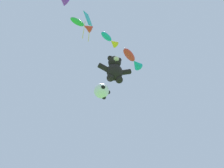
{
  "coord_description": "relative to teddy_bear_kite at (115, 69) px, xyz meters",
  "views": [
    {
      "loc": [
        -0.83,
        -4.04,
        1.28
      ],
      "look_at": [
        1.68,
        4.87,
        9.96
      ],
      "focal_mm": 35.0,
      "sensor_mm": 36.0,
      "label": 1
    }
  ],
  "objects": [
    {
      "name": "fish_kite_crimson",
      "position": [
        1.74,
        0.96,
        2.55
      ],
      "size": [
        2.04,
        1.86,
        0.7
      ],
      "color": "red"
    },
    {
      "name": "fish_kite_emerald",
      "position": [
        -2.48,
        -1.11,
        2.33
      ],
      "size": [
        1.56,
        0.9,
        0.49
      ],
      "color": "green"
    },
    {
      "name": "fish_kite_teal",
      "position": [
        -0.33,
        0.0,
        3.02
      ],
      "size": [
        1.52,
        1.18,
        0.53
      ],
      "color": "#19ADB2"
    },
    {
      "name": "soccer_ball_kite",
      "position": [
        -0.74,
        0.21,
        -1.86
      ],
      "size": [
        0.96,
        0.96,
        0.88
      ],
      "color": "white"
    },
    {
      "name": "diamond_kite",
      "position": [
        -2.14,
        -0.9,
        3.29
      ],
      "size": [
        0.93,
        1.15,
        3.3
      ],
      "color": "#19ADB2"
    },
    {
      "name": "teddy_bear_kite",
      "position": [
        0.0,
        0.0,
        0.0
      ],
      "size": [
        2.21,
        0.97,
        2.24
      ],
      "color": "black"
    }
  ]
}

